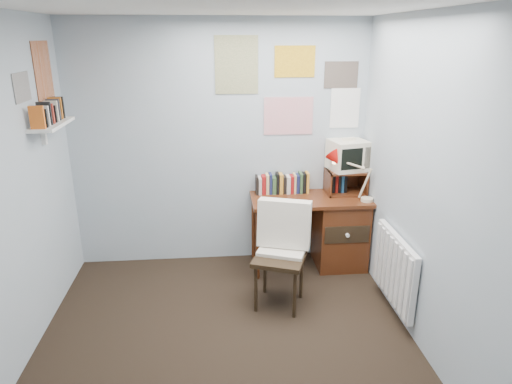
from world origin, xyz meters
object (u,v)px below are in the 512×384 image
crt_tv (348,154)px  radiator (395,269)px  desk_lamp (369,180)px  wall_shelf (52,124)px  desk (334,229)px  tv_riser (346,181)px  desk_chair (279,259)px

crt_tv → radiator: bearing=-94.1°
desk_lamp → wall_shelf: bearing=176.7°
wall_shelf → desk: bearing=8.4°
radiator → wall_shelf: wall_shelf is taller
desk_lamp → tv_riser: desk_lamp is taller
tv_riser → crt_tv: 0.29m
desk → crt_tv: size_ratio=3.41×
desk_chair → wall_shelf: (-1.89, 0.34, 1.16)m
desk → desk_lamp: (0.27, -0.15, 0.57)m
desk_lamp → radiator: bearing=-96.4°
desk_chair → tv_riser: (0.80, 0.83, 0.43)m
desk_chair → radiator: bearing=8.9°
crt_tv → desk: bearing=-147.3°
desk_lamp → crt_tv: (-0.14, 0.28, 0.20)m
wall_shelf → desk_chair: bearing=-10.3°
crt_tv → tv_riser: bearing=-129.7°
desk_lamp → tv_riser: size_ratio=1.10×
tv_riser → desk_lamp: bearing=-60.4°
desk_chair → desk_lamp: size_ratio=2.09×
tv_riser → crt_tv: crt_tv is taller
desk → wall_shelf: size_ratio=1.94×
desk_chair → tv_riser: 1.23m
tv_riser → wall_shelf: wall_shelf is taller
desk_lamp → wall_shelf: size_ratio=0.71×
desk_chair → wall_shelf: size_ratio=1.48×
desk_chair → radiator: 1.00m
wall_shelf → crt_tv: bearing=10.7°
desk_lamp → wall_shelf: (-2.84, -0.23, 0.64)m
desk_chair → wall_shelf: 2.24m
desk → radiator: size_ratio=1.50×
desk → radiator: (0.29, -0.93, 0.01)m
radiator → desk_chair: bearing=168.0°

